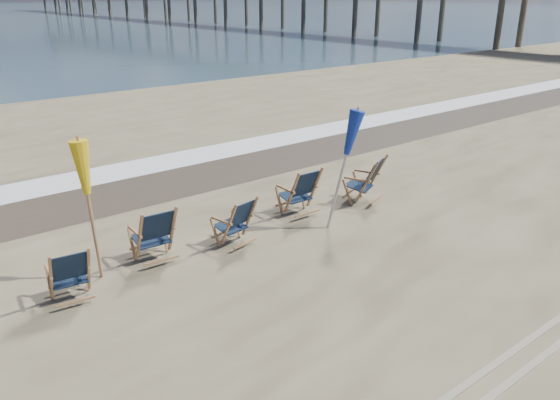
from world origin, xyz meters
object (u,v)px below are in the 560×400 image
(umbrella_yellow, at_px, (86,176))
(beach_chair_0, at_px, (89,271))
(beach_chair_4, at_px, (376,176))
(beach_chair_1, at_px, (173,231))
(umbrella_blue, at_px, (343,138))
(beach_chair_2, at_px, (250,218))
(beach_chair_3, at_px, (315,189))

(umbrella_yellow, bearing_deg, beach_chair_0, -118.67)
(beach_chair_4, bearing_deg, beach_chair_1, -24.69)
(beach_chair_0, height_order, beach_chair_4, beach_chair_4)
(beach_chair_0, relative_size, umbrella_blue, 0.40)
(beach_chair_0, xyz_separation_m, beach_chair_2, (3.09, 0.17, 0.01))
(beach_chair_2, distance_m, beach_chair_4, 3.52)
(beach_chair_3, distance_m, umbrella_yellow, 4.78)
(beach_chair_0, distance_m, umbrella_blue, 5.07)
(beach_chair_4, relative_size, umbrella_blue, 0.46)
(beach_chair_2, height_order, beach_chair_3, beach_chair_3)
(beach_chair_1, bearing_deg, umbrella_yellow, -6.26)
(beach_chair_0, distance_m, umbrella_yellow, 1.47)
(beach_chair_0, distance_m, beach_chair_3, 4.99)
(beach_chair_3, relative_size, umbrella_yellow, 0.47)
(beach_chair_0, xyz_separation_m, umbrella_blue, (4.87, -0.36, 1.35))
(beach_chair_4, bearing_deg, umbrella_blue, -3.04)
(beach_chair_2, bearing_deg, beach_chair_1, -20.19)
(beach_chair_0, xyz_separation_m, umbrella_yellow, (0.35, 0.63, 1.28))
(beach_chair_1, xyz_separation_m, beach_chair_3, (3.34, 0.07, 0.01))
(beach_chair_4, distance_m, umbrella_blue, 2.24)
(beach_chair_1, bearing_deg, beach_chair_0, 17.68)
(beach_chair_0, bearing_deg, beach_chair_4, -170.91)
(beach_chair_3, bearing_deg, beach_chair_1, 2.47)
(beach_chair_1, bearing_deg, umbrella_blue, 169.69)
(beach_chair_4, bearing_deg, beach_chair_2, -21.33)
(beach_chair_0, height_order, beach_chair_1, beach_chair_1)
(beach_chair_4, height_order, umbrella_yellow, umbrella_yellow)
(beach_chair_0, relative_size, beach_chair_2, 0.99)
(umbrella_yellow, xyz_separation_m, umbrella_blue, (4.53, -1.00, 0.07))
(umbrella_blue, bearing_deg, beach_chair_0, 175.76)
(beach_chair_0, xyz_separation_m, beach_chair_3, (4.97, 0.49, 0.06))
(beach_chair_4, height_order, umbrella_blue, umbrella_blue)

